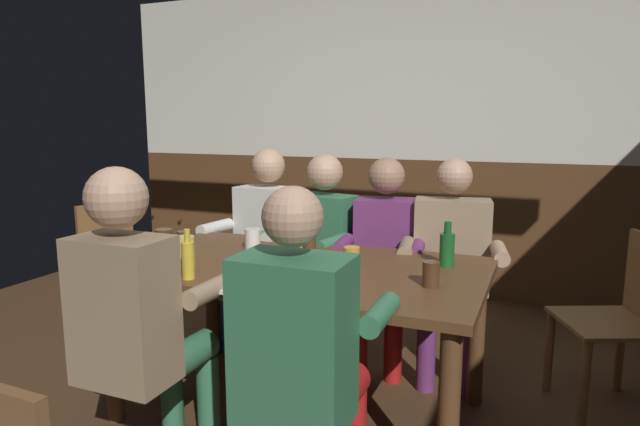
{
  "coord_description": "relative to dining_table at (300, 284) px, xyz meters",
  "views": [
    {
      "loc": [
        1.06,
        -2.12,
        1.43
      ],
      "look_at": [
        0.0,
        0.43,
        0.96
      ],
      "focal_mm": 30.68,
      "sensor_mm": 36.0,
      "label": 1
    }
  ],
  "objects": [
    {
      "name": "pint_glass_2",
      "position": [
        -0.46,
        -0.26,
        0.17
      ],
      "size": [
        0.08,
        0.08,
        0.15
      ],
      "primitive_type": "cylinder",
      "color": "#E5C64C",
      "rests_on": "dining_table"
    },
    {
      "name": "plate_0",
      "position": [
        -0.1,
        -0.42,
        0.11
      ],
      "size": [
        0.23,
        0.23,
        0.01
      ],
      "primitive_type": "cylinder",
      "color": "white",
      "rests_on": "dining_table"
    },
    {
      "name": "table_candle",
      "position": [
        0.23,
        -0.2,
        0.14
      ],
      "size": [
        0.04,
        0.04,
        0.08
      ],
      "primitive_type": "cylinder",
      "color": "#F9E08C",
      "rests_on": "dining_table"
    },
    {
      "name": "chair_empty_far_end",
      "position": [
        1.46,
        0.64,
        -0.18
      ],
      "size": [
        0.58,
        0.58,
        0.88
      ],
      "rotation": [
        0.0,
        0.0,
        -4.3
      ],
      "color": "brown",
      "rests_on": "ground_plane"
    },
    {
      "name": "chair_empty_near_right",
      "position": [
        -1.57,
        0.47,
        -0.18
      ],
      "size": [
        0.55,
        0.55,
        0.88
      ],
      "rotation": [
        0.0,
        0.0,
        -1.86
      ],
      "color": "brown",
      "rests_on": "ground_plane"
    },
    {
      "name": "person_5",
      "position": [
        0.35,
        -0.73,
        0.02
      ],
      "size": [
        0.51,
        0.53,
        1.23
      ],
      "rotation": [
        0.0,
        0.0,
        0.02
      ],
      "color": "#33724C",
      "rests_on": "ground_plane"
    },
    {
      "name": "person_1",
      "position": [
        -0.21,
        0.73,
        0.03
      ],
      "size": [
        0.55,
        0.58,
        1.23
      ],
      "rotation": [
        0.0,
        0.0,
        2.96
      ],
      "color": "#33724C",
      "rests_on": "ground_plane"
    },
    {
      "name": "person_2",
      "position": [
        0.21,
        0.73,
        0.02
      ],
      "size": [
        0.52,
        0.58,
        1.22
      ],
      "rotation": [
        0.0,
        0.0,
        3.29
      ],
      "color": "#6B2D66",
      "rests_on": "ground_plane"
    },
    {
      "name": "pint_glass_4",
      "position": [
        -0.35,
        0.18,
        0.16
      ],
      "size": [
        0.08,
        0.08,
        0.11
      ],
      "primitive_type": "cylinder",
      "color": "white",
      "rests_on": "dining_table"
    },
    {
      "name": "condiment_caddy",
      "position": [
        0.17,
        -0.36,
        0.12
      ],
      "size": [
        0.14,
        0.1,
        0.05
      ],
      "primitive_type": "cube",
      "color": "#B2B7BC",
      "rests_on": "dining_table"
    },
    {
      "name": "bottle_1",
      "position": [
        -0.34,
        -0.4,
        0.19
      ],
      "size": [
        0.05,
        0.05,
        0.22
      ],
      "color": "gold",
      "rests_on": "dining_table"
    },
    {
      "name": "pint_glass_7",
      "position": [
        -0.64,
        -0.18,
        0.18
      ],
      "size": [
        0.08,
        0.08,
        0.15
      ],
      "primitive_type": "cylinder",
      "color": "#4C2D19",
      "rests_on": "dining_table"
    },
    {
      "name": "bottle_2",
      "position": [
        0.65,
        0.23,
        0.18
      ],
      "size": [
        0.07,
        0.07,
        0.21
      ],
      "color": "#195923",
      "rests_on": "dining_table"
    },
    {
      "name": "pint_glass_6",
      "position": [
        -0.68,
        0.02,
        0.15
      ],
      "size": [
        0.07,
        0.07,
        0.1
      ],
      "primitive_type": "cylinder",
      "color": "#4C2D19",
      "rests_on": "dining_table"
    },
    {
      "name": "pint_glass_5",
      "position": [
        0.65,
        -0.11,
        0.15
      ],
      "size": [
        0.07,
        0.07,
        0.11
      ],
      "primitive_type": "cylinder",
      "color": "#4C2D19",
      "rests_on": "dining_table"
    },
    {
      "name": "bottle_0",
      "position": [
        0.04,
        -0.13,
        0.2
      ],
      "size": [
        0.06,
        0.06,
        0.25
      ],
      "color": "gold",
      "rests_on": "dining_table"
    },
    {
      "name": "back_wall_upper",
      "position": [
        0.0,
        2.2,
        1.17
      ],
      "size": [
        5.33,
        0.12,
        1.42
      ],
      "primitive_type": "cube",
      "color": "silver"
    },
    {
      "name": "dining_table",
      "position": [
        0.0,
        0.0,
        0.0
      ],
      "size": [
        1.73,
        0.99,
        0.75
      ],
      "color": "brown",
      "rests_on": "ground_plane"
    },
    {
      "name": "back_wall_wainscot",
      "position": [
        0.0,
        2.2,
        -0.1
      ],
      "size": [
        5.33,
        0.12,
        1.11
      ],
      "primitive_type": "cube",
      "color": "brown",
      "rests_on": "ground_plane"
    },
    {
      "name": "pint_glass_3",
      "position": [
        0.3,
        -0.12,
        0.17
      ],
      "size": [
        0.07,
        0.07,
        0.14
      ],
      "primitive_type": "cylinder",
      "color": "gold",
      "rests_on": "dining_table"
    },
    {
      "name": "person_3",
      "position": [
        0.6,
        0.73,
        0.02
      ],
      "size": [
        0.6,
        0.57,
        1.22
      ],
      "rotation": [
        0.0,
        0.0,
        3.31
      ],
      "color": "#997F60",
      "rests_on": "ground_plane"
    },
    {
      "name": "person_0",
      "position": [
        -0.59,
        0.73,
        0.04
      ],
      "size": [
        0.58,
        0.56,
        1.25
      ],
      "rotation": [
        0.0,
        0.0,
        3.04
      ],
      "color": "silver",
      "rests_on": "ground_plane"
    },
    {
      "name": "person_4",
      "position": [
        -0.35,
        -0.72,
        0.04
      ],
      "size": [
        0.5,
        0.54,
        1.27
      ],
      "rotation": [
        0.0,
        0.0,
        0.0
      ],
      "color": "#997F60",
      "rests_on": "ground_plane"
    },
    {
      "name": "pint_glass_0",
      "position": [
        -0.62,
        -0.41,
        0.17
      ],
      "size": [
        0.08,
        0.08,
        0.14
      ],
      "primitive_type": "cylinder",
      "color": "#4C2D19",
      "rests_on": "dining_table"
    },
    {
      "name": "pint_glass_1",
      "position": [
        -0.06,
        0.26,
        0.16
      ],
      "size": [
        0.07,
        0.07,
        0.12
      ],
      "primitive_type": "cylinder",
      "color": "#4C2D19",
      "rests_on": "dining_table"
    }
  ]
}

